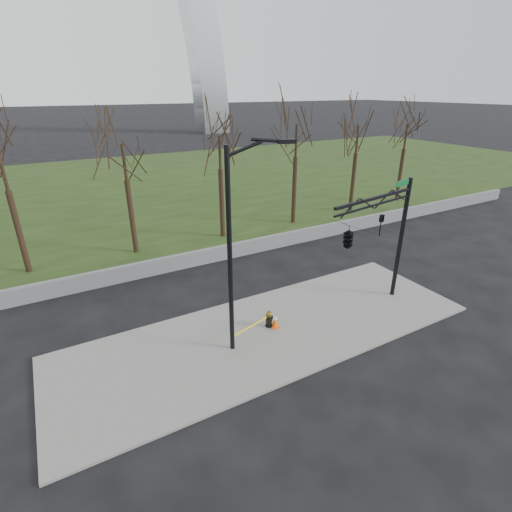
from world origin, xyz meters
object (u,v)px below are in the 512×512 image
street_light (236,241)px  traffic_signal_mast (360,233)px  fire_hydrant (269,319)px  traffic_cone (275,321)px

street_light → traffic_signal_mast: size_ratio=1.37×
fire_hydrant → traffic_cone: bearing=-67.5°
traffic_cone → fire_hydrant: bearing=135.4°
fire_hydrant → traffic_signal_mast: traffic_signal_mast is taller
traffic_cone → street_light: (-2.04, -0.47, 4.28)m
fire_hydrant → traffic_signal_mast: 5.33m
traffic_cone → street_light: street_light is taller
street_light → traffic_signal_mast: street_light is taller
fire_hydrant → street_light: street_light is taller
traffic_cone → traffic_signal_mast: bearing=-15.3°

